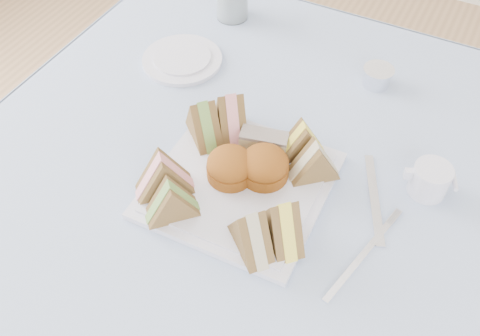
% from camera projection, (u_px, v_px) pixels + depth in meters
% --- Properties ---
extents(floor, '(4.00, 4.00, 0.00)m').
position_uv_depth(floor, '(248.00, 331.00, 1.53)').
color(floor, '#9E7751').
rests_on(floor, ground).
extents(table, '(0.90, 0.90, 0.74)m').
position_uv_depth(table, '(250.00, 264.00, 1.25)').
color(table, brown).
rests_on(table, floor).
extents(tablecloth, '(1.02, 1.02, 0.01)m').
position_uv_depth(tablecloth, '(253.00, 158.00, 0.96)').
color(tablecloth, '#AABAE0').
rests_on(tablecloth, table).
extents(serving_plate, '(0.29, 0.29, 0.01)m').
position_uv_depth(serving_plate, '(240.00, 185.00, 0.91)').
color(serving_plate, silver).
rests_on(serving_plate, tablecloth).
extents(sandwich_fl_a, '(0.10, 0.10, 0.09)m').
position_uv_depth(sandwich_fl_a, '(163.00, 174.00, 0.86)').
color(sandwich_fl_a, brown).
rests_on(sandwich_fl_a, serving_plate).
extents(sandwich_fl_b, '(0.09, 0.09, 0.08)m').
position_uv_depth(sandwich_fl_b, '(171.00, 199.00, 0.83)').
color(sandwich_fl_b, brown).
rests_on(sandwich_fl_b, serving_plate).
extents(sandwich_fr_a, '(0.10, 0.10, 0.08)m').
position_uv_depth(sandwich_fr_a, '(283.00, 220.00, 0.80)').
color(sandwich_fr_a, brown).
rests_on(sandwich_fr_a, serving_plate).
extents(sandwich_fr_b, '(0.10, 0.09, 0.08)m').
position_uv_depth(sandwich_fr_b, '(251.00, 230.00, 0.79)').
color(sandwich_fr_b, brown).
rests_on(sandwich_fr_b, serving_plate).
extents(sandwich_bl_a, '(0.10, 0.10, 0.09)m').
position_uv_depth(sandwich_bl_a, '(203.00, 120.00, 0.94)').
color(sandwich_bl_a, brown).
rests_on(sandwich_bl_a, serving_plate).
extents(sandwich_bl_b, '(0.10, 0.11, 0.09)m').
position_uv_depth(sandwich_bl_b, '(231.00, 113.00, 0.95)').
color(sandwich_bl_b, brown).
rests_on(sandwich_bl_b, serving_plate).
extents(sandwich_br_a, '(0.09, 0.09, 0.08)m').
position_uv_depth(sandwich_br_a, '(315.00, 160.00, 0.89)').
color(sandwich_br_a, brown).
rests_on(sandwich_br_a, serving_plate).
extents(sandwich_br_b, '(0.09, 0.08, 0.08)m').
position_uv_depth(sandwich_br_b, '(302.00, 140.00, 0.92)').
color(sandwich_br_b, brown).
rests_on(sandwich_br_b, serving_plate).
extents(scone_left, '(0.09, 0.09, 0.05)m').
position_uv_depth(scone_left, '(230.00, 166.00, 0.89)').
color(scone_left, brown).
rests_on(scone_left, serving_plate).
extents(scone_right, '(0.11, 0.11, 0.06)m').
position_uv_depth(scone_right, '(264.00, 165.00, 0.89)').
color(scone_right, brown).
rests_on(scone_right, serving_plate).
extents(pastry_slice, '(0.09, 0.05, 0.04)m').
position_uv_depth(pastry_slice, '(264.00, 142.00, 0.94)').
color(pastry_slice, '#CAC07C').
rests_on(pastry_slice, serving_plate).
extents(side_plate, '(0.19, 0.19, 0.01)m').
position_uv_depth(side_plate, '(182.00, 60.00, 1.14)').
color(side_plate, silver).
rests_on(side_plate, tablecloth).
extents(tea_strainer, '(0.07, 0.07, 0.03)m').
position_uv_depth(tea_strainer, '(377.00, 78.00, 1.08)').
color(tea_strainer, silver).
rests_on(tea_strainer, tablecloth).
extents(knife, '(0.09, 0.18, 0.00)m').
position_uv_depth(knife, '(374.00, 198.00, 0.90)').
color(knife, silver).
rests_on(knife, tablecloth).
extents(fork, '(0.05, 0.18, 0.00)m').
position_uv_depth(fork, '(358.00, 261.00, 0.82)').
color(fork, silver).
rests_on(fork, tablecloth).
extents(creamer_jug, '(0.08, 0.08, 0.06)m').
position_uv_depth(creamer_jug, '(430.00, 180.00, 0.89)').
color(creamer_jug, silver).
rests_on(creamer_jug, tablecloth).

